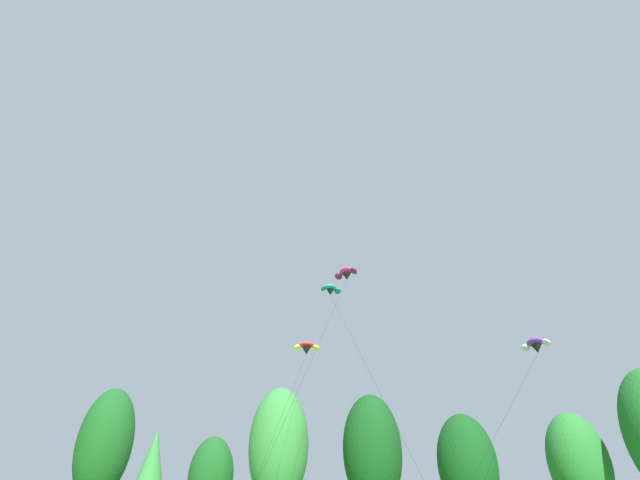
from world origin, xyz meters
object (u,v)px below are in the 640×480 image
object	(u,v)px
parafoil_kite_mid_teal	(331,290)
parafoil_kite_far_red_yellow	(306,348)
parafoil_kite_high_magenta	(346,274)
parafoil_kite_low_purple	(536,345)

from	to	relation	value
parafoil_kite_mid_teal	parafoil_kite_far_red_yellow	world-z (taller)	parafoil_kite_mid_teal
parafoil_kite_high_magenta	parafoil_kite_mid_teal	xyz separation A→B (m)	(-2.81, 2.66, -0.09)
parafoil_kite_high_magenta	parafoil_kite_far_red_yellow	xyz separation A→B (m)	(-2.89, -2.97, -8.14)
parafoil_kite_low_purple	parafoil_kite_far_red_yellow	bearing A→B (deg)	-153.84
parafoil_kite_far_red_yellow	parafoil_kite_mid_teal	bearing A→B (deg)	89.18
parafoil_kite_far_red_yellow	parafoil_kite_low_purple	distance (m)	20.77
parafoil_kite_high_magenta	parafoil_kite_mid_teal	world-z (taller)	parafoil_kite_high_magenta
parafoil_kite_high_magenta	parafoil_kite_far_red_yellow	distance (m)	9.13
parafoil_kite_mid_teal	parafoil_kite_far_red_yellow	size ratio (longest dim) A/B	1.32
parafoil_kite_high_magenta	parafoil_kite_low_purple	xyz separation A→B (m)	(15.75, 6.19, -7.63)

